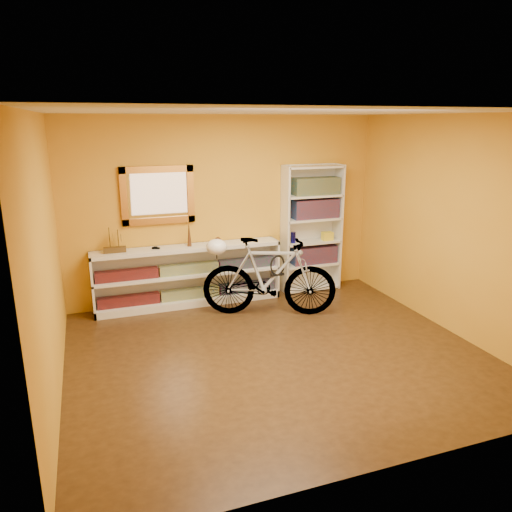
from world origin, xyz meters
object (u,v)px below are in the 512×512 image
object	(u,v)px
console_unit	(189,276)
bicycle	(269,277)
helmet	(217,247)
bookcase	(312,229)

from	to	relation	value
console_unit	bicycle	xyz separation A→B (m)	(0.93, -0.72, 0.11)
bicycle	helmet	size ratio (longest dim) A/B	6.59
helmet	console_unit	bearing A→B (deg)	120.92
bookcase	helmet	bearing A→B (deg)	-162.76
bookcase	helmet	size ratio (longest dim) A/B	6.95
bicycle	console_unit	bearing A→B (deg)	73.21
bookcase	bicycle	distance (m)	1.29
bicycle	helmet	distance (m)	0.80
bookcase	bicycle	size ratio (longest dim) A/B	1.05
bicycle	helmet	xyz separation A→B (m)	(-0.64, 0.25, 0.40)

